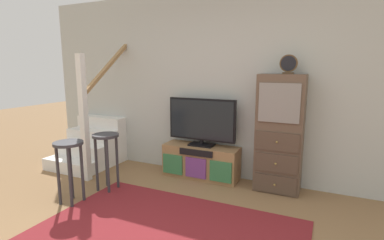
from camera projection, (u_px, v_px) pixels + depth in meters
The scene contains 9 objects.
back_wall at pixel (228, 86), 4.28m from camera, with size 6.40×0.12×2.70m, color #B2B7B2.
area_rug at pixel (164, 236), 2.86m from camera, with size 2.60×1.80×0.01m, color maroon.
media_console at pixel (201, 162), 4.37m from camera, with size 1.12×0.38×0.48m.
television at pixel (202, 121), 4.28m from camera, with size 1.02×0.22×0.69m.
side_cabinet at pixel (279, 134), 3.82m from camera, with size 0.58×0.38×1.53m.
desk_clock at pixel (289, 64), 3.62m from camera, with size 0.21×0.08×0.24m.
staircase at pixel (99, 139), 5.16m from camera, with size 1.00×1.36×2.20m.
bar_stool_near at pixel (69, 158), 3.48m from camera, with size 0.34×0.34×0.76m.
bar_stool_far at pixel (106, 149), 3.87m from camera, with size 0.34×0.34×0.76m.
Camera 1 is at (1.35, -1.65, 1.63)m, focal length 27.67 mm.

